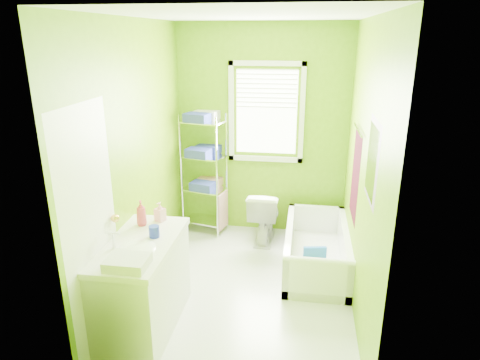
% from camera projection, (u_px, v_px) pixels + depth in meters
% --- Properties ---
extents(ground, '(2.90, 2.90, 0.00)m').
position_uv_depth(ground, '(245.00, 288.00, 4.36)').
color(ground, silver).
rests_on(ground, ground).
extents(room_envelope, '(2.14, 2.94, 2.62)m').
position_uv_depth(room_envelope, '(246.00, 140.00, 3.86)').
color(room_envelope, '#619107').
rests_on(room_envelope, ground).
extents(window, '(0.92, 0.05, 1.22)m').
position_uv_depth(window, '(266.00, 107.00, 5.16)').
color(window, white).
rests_on(window, ground).
extents(door, '(0.09, 0.80, 2.00)m').
position_uv_depth(door, '(92.00, 235.00, 3.25)').
color(door, white).
rests_on(door, ground).
extents(right_wall_decor, '(0.04, 1.48, 1.17)m').
position_uv_depth(right_wall_decor, '(361.00, 170.00, 3.76)').
color(right_wall_decor, '#3A0613').
rests_on(right_wall_decor, ground).
extents(bathtub, '(0.67, 1.44, 0.47)m').
position_uv_depth(bathtub, '(316.00, 254.00, 4.71)').
color(bathtub, white).
rests_on(bathtub, ground).
extents(toilet, '(0.39, 0.66, 0.66)m').
position_uv_depth(toilet, '(264.00, 215.00, 5.29)').
color(toilet, white).
rests_on(toilet, ground).
extents(vanity, '(0.56, 1.09, 1.06)m').
position_uv_depth(vanity, '(143.00, 283.00, 3.65)').
color(vanity, silver).
rests_on(vanity, ground).
extents(wire_shelf_unit, '(0.58, 0.46, 1.56)m').
position_uv_depth(wire_shelf_unit, '(205.00, 161.00, 5.35)').
color(wire_shelf_unit, silver).
rests_on(wire_shelf_unit, ground).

